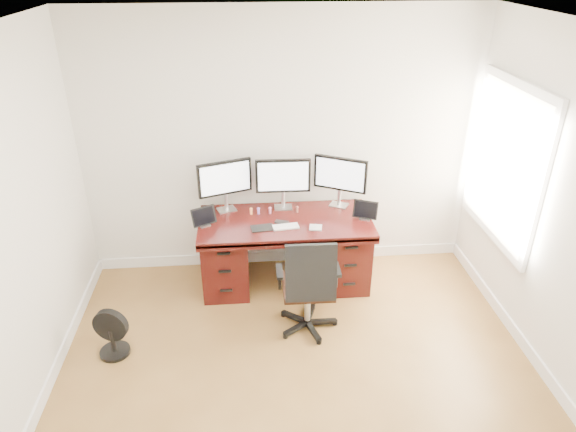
{
  "coord_description": "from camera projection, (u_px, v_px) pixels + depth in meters",
  "views": [
    {
      "loc": [
        -0.36,
        -2.64,
        3.13
      ],
      "look_at": [
        0.0,
        1.5,
        0.95
      ],
      "focal_mm": 32.0,
      "sensor_mm": 36.0,
      "label": 1
    }
  ],
  "objects": [
    {
      "name": "ground",
      "position": [
        306.0,
        423.0,
        3.81
      ],
      "size": [
        4.5,
        4.5,
        0.0
      ],
      "primitive_type": "plane",
      "color": "olive",
      "rests_on": "ground"
    },
    {
      "name": "back_wall",
      "position": [
        282.0,
        146.0,
        5.16
      ],
      "size": [
        4.0,
        0.1,
        2.7
      ],
      "primitive_type": "cube",
      "color": "silver",
      "rests_on": "ground"
    },
    {
      "name": "desk",
      "position": [
        285.0,
        248.0,
        5.23
      ],
      "size": [
        1.7,
        0.8,
        0.75
      ],
      "color": "#3A0D0B",
      "rests_on": "ground"
    },
    {
      "name": "office_chair",
      "position": [
        308.0,
        301.0,
        4.59
      ],
      "size": [
        0.57,
        0.53,
        0.99
      ],
      "rotation": [
        0.0,
        0.0,
        -0.02
      ],
      "color": "black",
      "rests_on": "ground"
    },
    {
      "name": "floor_fan",
      "position": [
        112.0,
        334.0,
        4.36
      ],
      "size": [
        0.31,
        0.26,
        0.44
      ],
      "rotation": [
        0.0,
        0.0,
        -0.26
      ],
      "color": "black",
      "rests_on": "ground"
    },
    {
      "name": "monitor_left",
      "position": [
        225.0,
        180.0,
        5.08
      ],
      "size": [
        0.53,
        0.21,
        0.53
      ],
      "rotation": [
        0.0,
        0.0,
        0.34
      ],
      "color": "silver",
      "rests_on": "desk"
    },
    {
      "name": "monitor_center",
      "position": [
        283.0,
        178.0,
        5.13
      ],
      "size": [
        0.55,
        0.14,
        0.53
      ],
      "rotation": [
        0.0,
        0.0,
        -0.02
      ],
      "color": "silver",
      "rests_on": "desk"
    },
    {
      "name": "monitor_right",
      "position": [
        340.0,
        176.0,
        5.17
      ],
      "size": [
        0.5,
        0.29,
        0.53
      ],
      "rotation": [
        0.0,
        0.0,
        -0.49
      ],
      "color": "silver",
      "rests_on": "desk"
    },
    {
      "name": "tablet_left",
      "position": [
        204.0,
        218.0,
        4.9
      ],
      "size": [
        0.24,
        0.17,
        0.19
      ],
      "rotation": [
        0.0,
        0.0,
        0.49
      ],
      "color": "silver",
      "rests_on": "desk"
    },
    {
      "name": "tablet_right",
      "position": [
        366.0,
        211.0,
        5.02
      ],
      "size": [
        0.25,
        0.16,
        0.19
      ],
      "rotation": [
        0.0,
        0.0,
        -0.41
      ],
      "color": "silver",
      "rests_on": "desk"
    },
    {
      "name": "keyboard",
      "position": [
        286.0,
        227.0,
        4.91
      ],
      "size": [
        0.26,
        0.14,
        0.01
      ],
      "primitive_type": "cube",
      "rotation": [
        0.0,
        0.0,
        0.12
      ],
      "color": "white",
      "rests_on": "desk"
    },
    {
      "name": "trackpad",
      "position": [
        316.0,
        228.0,
        4.9
      ],
      "size": [
        0.14,
        0.14,
        0.01
      ],
      "primitive_type": "cube",
      "rotation": [
        0.0,
        0.0,
        -0.17
      ],
      "color": "#BABDC2",
      "rests_on": "desk"
    },
    {
      "name": "drawing_tablet",
      "position": [
        263.0,
        228.0,
        4.89
      ],
      "size": [
        0.23,
        0.17,
        0.01
      ],
      "primitive_type": "cube",
      "rotation": [
        0.0,
        0.0,
        0.13
      ],
      "color": "black",
      "rests_on": "desk"
    },
    {
      "name": "phone",
      "position": [
        282.0,
        222.0,
        5.0
      ],
      "size": [
        0.15,
        0.11,
        0.01
      ],
      "primitive_type": "cube",
      "rotation": [
        0.0,
        0.0,
        -0.38
      ],
      "color": "black",
      "rests_on": "desk"
    },
    {
      "name": "figurine_orange",
      "position": [
        251.0,
        211.0,
        5.13
      ],
      "size": [
        0.03,
        0.03,
        0.07
      ],
      "color": "#FA924A",
      "rests_on": "desk"
    },
    {
      "name": "figurine_purple",
      "position": [
        258.0,
        210.0,
        5.14
      ],
      "size": [
        0.03,
        0.03,
        0.07
      ],
      "color": "#A472E0",
      "rests_on": "desk"
    },
    {
      "name": "figurine_pink",
      "position": [
        270.0,
        210.0,
        5.15
      ],
      "size": [
        0.03,
        0.03,
        0.07
      ],
      "color": "pink",
      "rests_on": "desk"
    },
    {
      "name": "figurine_brown",
      "position": [
        297.0,
        209.0,
        5.17
      ],
      "size": [
        0.03,
        0.03,
        0.07
      ],
      "color": "brown",
      "rests_on": "desk"
    }
  ]
}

